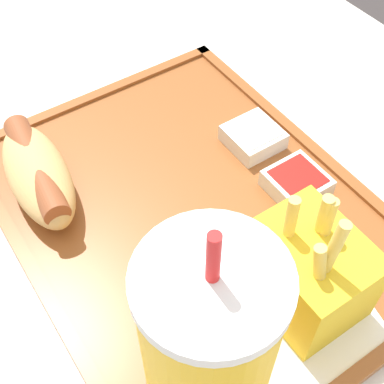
# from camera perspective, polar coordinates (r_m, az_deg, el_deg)

# --- Properties ---
(dining_table) EXTENTS (1.31, 0.80, 0.74)m
(dining_table) POSITION_cam_1_polar(r_m,az_deg,el_deg) (0.84, -1.72, -17.38)
(dining_table) COLOR beige
(dining_table) RESTS_ON ground_plane
(food_tray) EXTENTS (0.40, 0.31, 0.01)m
(food_tray) POSITION_cam_1_polar(r_m,az_deg,el_deg) (0.50, -0.00, -2.51)
(food_tray) COLOR brown
(food_tray) RESTS_ON dining_table
(paper_napkin) EXTENTS (0.15, 0.13, 0.00)m
(paper_napkin) POSITION_cam_1_polar(r_m,az_deg,el_deg) (0.45, 11.40, -11.84)
(paper_napkin) COLOR white
(paper_napkin) RESTS_ON food_tray
(soda_cup) EXTENTS (0.08, 0.08, 0.21)m
(soda_cup) POSITION_cam_1_polar(r_m,az_deg,el_deg) (0.34, 1.73, -16.41)
(soda_cup) COLOR gold
(soda_cup) RESTS_ON food_tray
(hot_dog_far) EXTENTS (0.14, 0.07, 0.05)m
(hot_dog_far) POSITION_cam_1_polar(r_m,az_deg,el_deg) (0.51, -16.15, 1.96)
(hot_dog_far) COLOR tan
(hot_dog_far) RESTS_ON food_tray
(fries_carton) EXTENTS (0.09, 0.07, 0.12)m
(fries_carton) POSITION_cam_1_polar(r_m,az_deg,el_deg) (0.42, 12.23, -8.24)
(fries_carton) COLOR gold
(fries_carton) RESTS_ON food_tray
(sauce_cup_mayo) EXTENTS (0.05, 0.05, 0.02)m
(sauce_cup_mayo) POSITION_cam_1_polar(r_m,az_deg,el_deg) (0.55, 6.55, 5.90)
(sauce_cup_mayo) COLOR silver
(sauce_cup_mayo) RESTS_ON food_tray
(sauce_cup_ketchup) EXTENTS (0.05, 0.05, 0.02)m
(sauce_cup_ketchup) POSITION_cam_1_polar(r_m,az_deg,el_deg) (0.52, 11.10, 1.01)
(sauce_cup_ketchup) COLOR silver
(sauce_cup_ketchup) RESTS_ON food_tray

